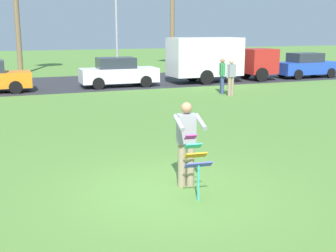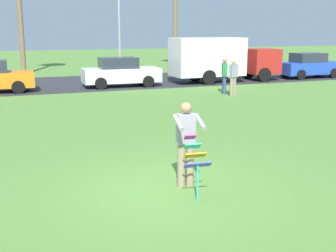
# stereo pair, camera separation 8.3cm
# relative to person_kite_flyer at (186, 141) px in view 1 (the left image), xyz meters

# --- Properties ---
(ground_plane) EXTENTS (120.00, 120.00, 0.00)m
(ground_plane) POSITION_rel_person_kite_flyer_xyz_m (-0.38, -0.07, -0.95)
(ground_plane) COLOR #568438
(road_strip) EXTENTS (120.00, 8.00, 0.01)m
(road_strip) POSITION_rel_person_kite_flyer_xyz_m (-0.38, 18.24, -0.95)
(road_strip) COLOR #2D2D33
(road_strip) RESTS_ON ground
(person_kite_flyer) EXTENTS (0.60, 0.70, 1.73)m
(person_kite_flyer) POSITION_rel_person_kite_flyer_xyz_m (0.00, 0.00, 0.00)
(person_kite_flyer) COLOR gray
(person_kite_flyer) RESTS_ON ground
(kite_held) EXTENTS (0.52, 0.66, 1.17)m
(kite_held) POSITION_rel_person_kite_flyer_xyz_m (-0.08, -0.63, -0.16)
(kite_held) COLOR #D83399
(kite_held) RESTS_ON ground
(parked_car_white) EXTENTS (4.24, 1.92, 1.60)m
(parked_car_white) POSITION_rel_person_kite_flyer_xyz_m (2.86, 15.84, -0.18)
(parked_car_white) COLOR white
(parked_car_white) RESTS_ON ground
(parked_truck_red_cab) EXTENTS (6.72, 2.16, 2.62)m
(parked_truck_red_cab) POSITION_rel_person_kite_flyer_xyz_m (8.95, 15.84, 0.46)
(parked_truck_red_cab) COLOR #B2231E
(parked_truck_red_cab) RESTS_ON ground
(parked_car_blue) EXTENTS (4.23, 1.89, 1.60)m
(parked_car_blue) POSITION_rel_person_kite_flyer_xyz_m (15.46, 15.84, -0.18)
(parked_car_blue) COLOR #2347B7
(parked_car_blue) RESTS_ON ground
(streetlight_pole) EXTENTS (0.24, 1.65, 7.00)m
(streetlight_pole) POSITION_rel_person_kite_flyer_xyz_m (4.77, 23.26, 3.05)
(streetlight_pole) COLOR #9E9EA3
(streetlight_pole) RESTS_ON ground
(person_walker_near) EXTENTS (0.56, 0.30, 1.73)m
(person_walker_near) POSITION_rel_person_kite_flyer_xyz_m (6.95, 10.57, -0.02)
(person_walker_near) COLOR gray
(person_walker_near) RESTS_ON ground
(person_walker_far) EXTENTS (0.31, 0.55, 1.73)m
(person_walker_far) POSITION_rel_person_kite_flyer_xyz_m (6.89, 11.35, -0.02)
(person_walker_far) COLOR #384772
(person_walker_far) RESTS_ON ground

